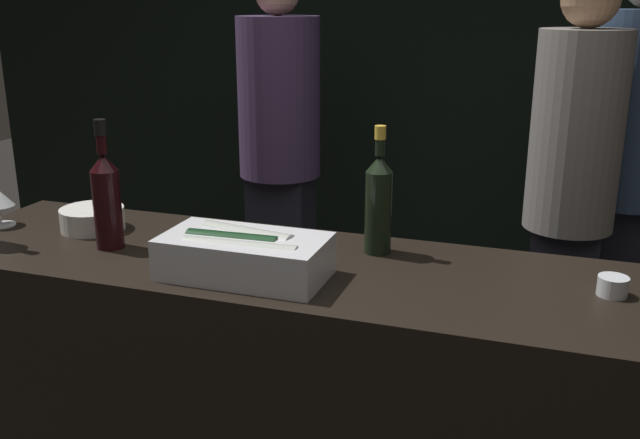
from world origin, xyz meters
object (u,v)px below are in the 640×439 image
(ice_bin_with_bottles, at_px, (243,254))
(person_blond_tee, at_px, (629,161))
(person_grey_polo, at_px, (571,183))
(person_in_hoodie, at_px, (280,142))
(champagne_bottle, at_px, (379,201))
(bowl_white, at_px, (92,218))
(red_wine_bottle_black_foil, at_px, (106,197))
(candle_votive, at_px, (613,286))

(ice_bin_with_bottles, height_order, person_blond_tee, person_blond_tee)
(ice_bin_with_bottles, height_order, person_grey_polo, person_grey_polo)
(person_blond_tee, bearing_deg, person_grey_polo, -142.35)
(person_grey_polo, bearing_deg, person_in_hoodie, 144.76)
(champagne_bottle, distance_m, person_grey_polo, 1.12)
(person_blond_tee, relative_size, person_grey_polo, 1.04)
(bowl_white, height_order, person_blond_tee, person_blond_tee)
(ice_bin_with_bottles, bearing_deg, person_blond_tee, 57.05)
(ice_bin_with_bottles, relative_size, red_wine_bottle_black_foil, 1.14)
(person_blond_tee, distance_m, person_grey_polo, 0.36)
(champagne_bottle, bearing_deg, candle_votive, -10.67)
(ice_bin_with_bottles, xyz_separation_m, bowl_white, (-0.60, 0.20, -0.02))
(ice_bin_with_bottles, distance_m, person_grey_polo, 1.50)
(bowl_white, height_order, champagne_bottle, champagne_bottle)
(champagne_bottle, xyz_separation_m, person_in_hoodie, (-0.85, 1.37, -0.14))
(person_in_hoodie, relative_size, person_blond_tee, 0.98)
(red_wine_bottle_black_foil, relative_size, person_blond_tee, 0.20)
(person_in_hoodie, bearing_deg, champagne_bottle, 120.99)
(red_wine_bottle_black_foil, height_order, person_in_hoodie, person_in_hoodie)
(bowl_white, relative_size, red_wine_bottle_black_foil, 0.52)
(ice_bin_with_bottles, relative_size, bowl_white, 2.17)
(ice_bin_with_bottles, xyz_separation_m, person_in_hoodie, (-0.57, 1.66, -0.05))
(red_wine_bottle_black_foil, xyz_separation_m, person_in_hoodie, (-0.11, 1.58, -0.14))
(candle_votive, xyz_separation_m, person_blond_tee, (0.12, 1.39, 0.02))
(candle_votive, xyz_separation_m, champagne_bottle, (-0.61, 0.11, 0.12))
(ice_bin_with_bottles, distance_m, champagne_bottle, 0.41)
(person_in_hoodie, bearing_deg, bowl_white, 87.89)
(candle_votive, relative_size, person_blond_tee, 0.04)
(candle_votive, distance_m, person_grey_polo, 1.11)
(champagne_bottle, bearing_deg, person_in_hoodie, 121.73)
(candle_votive, bearing_deg, person_in_hoodie, 134.43)
(person_in_hoodie, bearing_deg, person_grey_polo, 163.49)
(ice_bin_with_bottles, distance_m, person_blond_tee, 1.86)
(bowl_white, distance_m, candle_votive, 1.49)
(red_wine_bottle_black_foil, height_order, person_grey_polo, person_grey_polo)
(bowl_white, relative_size, person_grey_polo, 0.11)
(candle_votive, height_order, champagne_bottle, champagne_bottle)
(bowl_white, bearing_deg, ice_bin_with_bottles, -18.63)
(bowl_white, bearing_deg, person_grey_polo, 37.44)
(ice_bin_with_bottles, height_order, champagne_bottle, champagne_bottle)
(bowl_white, xyz_separation_m, person_in_hoodie, (0.03, 1.45, -0.03))
(bowl_white, xyz_separation_m, candle_votive, (1.49, -0.03, -0.01))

